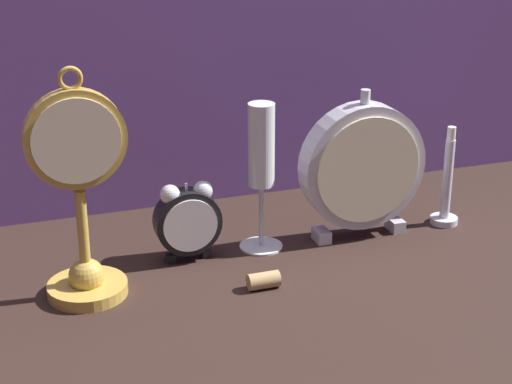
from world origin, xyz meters
name	(u,v)px	position (x,y,z in m)	size (l,w,h in m)	color
ground_plane	(276,288)	(0.00, 0.00, 0.00)	(4.00, 4.00, 0.00)	black
pocket_watch_on_stand	(81,207)	(-0.23, 0.06, 0.12)	(0.12, 0.10, 0.30)	gold
alarm_clock_twin_bell	(188,218)	(-0.09, 0.12, 0.06)	(0.09, 0.03, 0.11)	black
mantel_clock_silver	(362,167)	(0.17, 0.11, 0.11)	(0.19, 0.04, 0.22)	silver
champagne_flute	(261,159)	(0.02, 0.12, 0.13)	(0.06, 0.06, 0.21)	silver
brass_candlestick	(446,191)	(0.32, 0.11, 0.05)	(0.04, 0.04, 0.15)	silver
wine_cork	(264,280)	(-0.01, 0.01, 0.01)	(0.02, 0.02, 0.04)	tan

